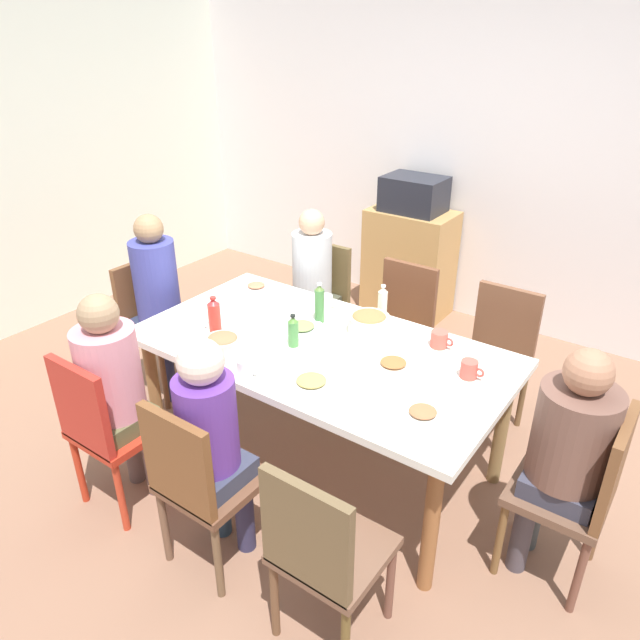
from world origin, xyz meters
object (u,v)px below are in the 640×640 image
object	(u,v)px
person_3	(158,293)
plate_1	(423,414)
chair_5	(319,299)
bottle_2	(382,304)
person_2	(114,383)
person_4	(568,445)
cup_0	(469,369)
bottle_0	(319,304)
side_cabinet	(409,262)
cup_4	(439,339)
microwave	(414,194)
plate_0	(311,383)
chair_6	(199,479)
chair_2	(105,425)
plate_3	(302,328)
bottle_3	(215,320)
bowl_0	(223,344)
chair_7	(322,550)
dining_table	(320,358)
bowl_1	(369,323)
person_5	(311,279)
cup_1	(326,301)
cup_2	(246,367)
plate_4	(393,365)
bottle_1	(293,331)
plate_2	(256,287)
chair_3	(153,320)
chair_1	(497,353)
chair_0	(400,324)
chair_4	(581,489)
cup_3	(199,319)

from	to	relation	value
person_3	plate_1	xyz separation A→B (m)	(1.99, -0.25, 0.04)
chair_5	bottle_2	bearing A→B (deg)	-31.01
person_2	person_4	bearing A→B (deg)	22.83
person_4	cup_0	xyz separation A→B (m)	(-0.52, 0.16, 0.10)
person_2	bottle_0	bearing A→B (deg)	64.44
side_cabinet	bottle_2	bearing A→B (deg)	-67.93
cup_4	side_cabinet	bearing A→B (deg)	121.65
person_2	microwave	world-z (taller)	person_2
person_3	plate_0	bearing A→B (deg)	-12.76
microwave	chair_6	bearing A→B (deg)	-79.68
cup_4	cup_0	bearing A→B (deg)	-37.81
chair_2	plate_0	world-z (taller)	chair_2
plate_3	bottle_3	world-z (taller)	bottle_3
bowl_0	side_cabinet	distance (m)	2.44
chair_7	dining_table	bearing A→B (deg)	125.99
chair_5	cup_4	world-z (taller)	chair_5
bowl_0	bowl_1	xyz separation A→B (m)	(0.49, 0.62, 0.01)
chair_7	bottle_3	bearing A→B (deg)	151.09
person_5	cup_1	bearing A→B (deg)	-44.60
cup_2	bottle_2	world-z (taller)	bottle_2
chair_7	plate_4	bearing A→B (deg)	104.21
person_5	bottle_1	distance (m)	1.06
plate_2	side_cabinet	world-z (taller)	side_cabinet
plate_0	cup_1	bearing A→B (deg)	120.35
person_5	plate_3	distance (m)	0.87
chair_3	person_3	bearing A→B (deg)	0.00
chair_1	chair_3	xyz separation A→B (m)	(-2.02, -0.90, 0.00)
microwave	chair_0	bearing A→B (deg)	-64.99
chair_4	bottle_3	distance (m)	1.90
chair_3	person_5	bearing A→B (deg)	48.88
chair_3	plate_0	xyz separation A→B (m)	(1.55, -0.33, 0.27)
chair_6	bottle_2	world-z (taller)	bottle_2
cup_2	bowl_1	bearing A→B (deg)	69.77
chair_5	cup_0	distance (m)	1.62
person_4	chair_0	bearing A→B (deg)	144.65
plate_3	plate_1	bearing A→B (deg)	-20.04
chair_0	bowl_0	size ratio (longest dim) A/B	4.76
chair_1	cup_3	bearing A→B (deg)	-139.80
chair_2	plate_3	size ratio (longest dim) A/B	3.53
cup_4	chair_0	bearing A→B (deg)	132.91
chair_0	chair_3	xyz separation A→B (m)	(-1.36, -0.90, 0.00)
chair_2	plate_3	bearing A→B (deg)	64.23
plate_0	cup_4	size ratio (longest dim) A/B	2.06
microwave	bottle_3	bearing A→B (deg)	-88.66
plate_1	microwave	world-z (taller)	microwave
person_4	bottle_3	xyz separation A→B (m)	(-1.76, -0.27, 0.18)
chair_2	bottle_2	xyz separation A→B (m)	(0.77, 1.34, 0.36)
chair_7	plate_0	xyz separation A→B (m)	(-0.47, 0.57, 0.27)
chair_0	plate_3	world-z (taller)	chair_0
person_2	bottle_1	distance (m)	0.92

